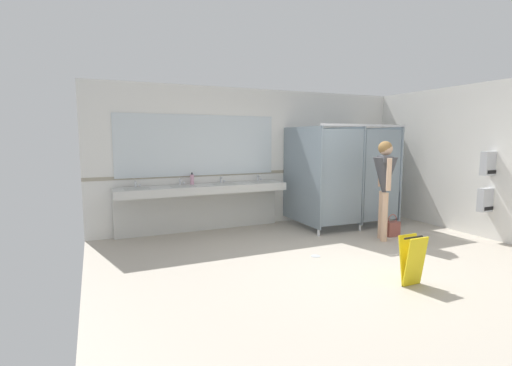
% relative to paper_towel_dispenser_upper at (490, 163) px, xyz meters
% --- Properties ---
extents(ground_plane, '(6.71, 6.04, 0.10)m').
position_rel_paper_towel_dispenser_upper_xyz_m(ground_plane, '(-2.98, -0.06, -1.36)').
color(ground_plane, '#B2A899').
extents(wall_back, '(6.71, 0.12, 2.70)m').
position_rel_paper_towel_dispenser_upper_xyz_m(wall_back, '(-2.98, 2.72, 0.04)').
color(wall_back, silver).
rests_on(wall_back, ground_plane).
extents(wall_side_right, '(0.12, 6.04, 2.70)m').
position_rel_paper_towel_dispenser_upper_xyz_m(wall_side_right, '(0.13, -0.06, 0.04)').
color(wall_side_right, silver).
rests_on(wall_side_right, ground_plane).
extents(wall_back_tile_band, '(6.71, 0.01, 0.06)m').
position_rel_paper_towel_dispenser_upper_xyz_m(wall_back_tile_band, '(-2.98, 2.65, -0.26)').
color(wall_back_tile_band, '#9E937F').
rests_on(wall_back_tile_band, wall_back).
extents(vanity_counter, '(3.10, 0.56, 1.01)m').
position_rel_paper_towel_dispenser_upper_xyz_m(vanity_counter, '(-4.33, 2.45, -0.66)').
color(vanity_counter, silver).
rests_on(vanity_counter, ground_plane).
extents(mirror_panel, '(3.00, 0.02, 1.12)m').
position_rel_paper_towel_dispenser_upper_xyz_m(mirror_panel, '(-4.33, 2.65, 0.29)').
color(mirror_panel, silver).
rests_on(mirror_panel, wall_back).
extents(bathroom_stalls, '(1.91, 1.38, 1.99)m').
position_rel_paper_towel_dispenser_upper_xyz_m(bathroom_stalls, '(-1.60, 1.76, -0.27)').
color(bathroom_stalls, gray).
rests_on(bathroom_stalls, ground_plane).
extents(paper_towel_dispenser_upper, '(0.36, 0.13, 0.40)m').
position_rel_paper_towel_dispenser_upper_xyz_m(paper_towel_dispenser_upper, '(0.00, 0.00, 0.00)').
color(paper_towel_dispenser_upper, '#B7BABF').
rests_on(paper_towel_dispenser_upper, wall_side_right).
extents(paper_towel_dispenser_lower, '(0.38, 0.13, 0.40)m').
position_rel_paper_towel_dispenser_upper_xyz_m(paper_towel_dispenser_lower, '(0.00, -0.00, -0.62)').
color(paper_towel_dispenser_lower, '#B7BABF').
rests_on(paper_towel_dispenser_lower, wall_side_right).
extents(person_standing, '(0.54, 0.54, 1.69)m').
position_rel_paper_towel_dispenser_upper_xyz_m(person_standing, '(-1.65, 0.70, -0.24)').
color(person_standing, '#DBAD89').
rests_on(person_standing, ground_plane).
extents(handbag, '(0.26, 0.15, 0.40)m').
position_rel_paper_towel_dispenser_upper_xyz_m(handbag, '(-1.32, 0.81, -1.17)').
color(handbag, '#934C42').
rests_on(handbag, ground_plane).
extents(soap_dispenser, '(0.07, 0.07, 0.22)m').
position_rel_paper_towel_dispenser_upper_xyz_m(soap_dispenser, '(-4.50, 2.53, -0.32)').
color(soap_dispenser, '#D899B2').
rests_on(soap_dispenser, vanity_counter).
extents(wet_floor_sign, '(0.28, 0.19, 0.60)m').
position_rel_paper_towel_dispenser_upper_xyz_m(wet_floor_sign, '(-2.75, -0.97, -1.00)').
color(wet_floor_sign, yellow).
rests_on(wet_floor_sign, ground_plane).
extents(floor_drain_cover, '(0.14, 0.14, 0.01)m').
position_rel_paper_towel_dispenser_upper_xyz_m(floor_drain_cover, '(-3.19, 0.40, -1.31)').
color(floor_drain_cover, '#B7BABF').
rests_on(floor_drain_cover, ground_plane).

